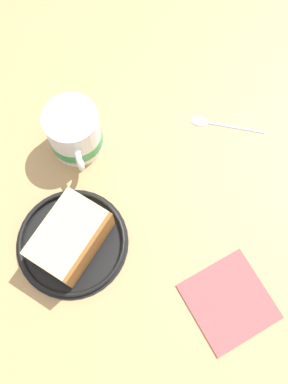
# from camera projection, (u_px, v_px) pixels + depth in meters

# --- Properties ---
(ground_plane) EXTENTS (1.43, 1.43, 0.03)m
(ground_plane) POSITION_uv_depth(u_px,v_px,m) (146.00, 208.00, 0.71)
(ground_plane) COLOR tan
(small_plate) EXTENTS (0.17, 0.17, 0.01)m
(small_plate) POSITION_uv_depth(u_px,v_px,m) (72.00, 242.00, 0.67)
(small_plate) COLOR black
(small_plate) RESTS_ON ground_plane
(cake_slice) EXTENTS (0.13, 0.14, 0.06)m
(cake_slice) POSITION_uv_depth(u_px,v_px,m) (70.00, 238.00, 0.64)
(cake_slice) COLOR brown
(cake_slice) RESTS_ON small_plate
(tea_mug) EXTENTS (0.09, 0.11, 0.09)m
(tea_mug) POSITION_uv_depth(u_px,v_px,m) (74.00, 133.00, 0.69)
(tea_mug) COLOR white
(tea_mug) RESTS_ON ground_plane
(teaspoon) EXTENTS (0.13, 0.04, 0.01)m
(teaspoon) POSITION_uv_depth(u_px,v_px,m) (212.00, 123.00, 0.74)
(teaspoon) COLOR silver
(teaspoon) RESTS_ON ground_plane
(folded_napkin) EXTENTS (0.16, 0.16, 0.01)m
(folded_napkin) POSITION_uv_depth(u_px,v_px,m) (229.00, 301.00, 0.65)
(folded_napkin) COLOR #B24C4C
(folded_napkin) RESTS_ON ground_plane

